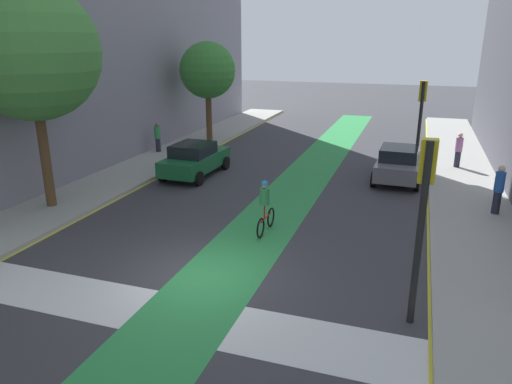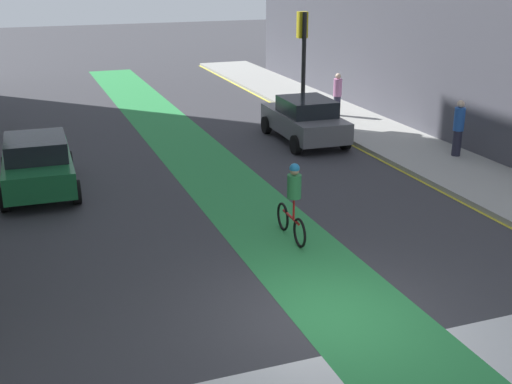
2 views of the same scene
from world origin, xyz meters
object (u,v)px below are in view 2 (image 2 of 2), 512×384
object	(u,v)px
traffic_signal_far_right	(303,48)
car_grey_right_far	(305,119)
cyclist_in_lane	(293,200)
pedestrian_sidewalk_right_a	(337,94)
car_green_left_far	(37,163)
pedestrian_sidewalk_right_b	(458,127)

from	to	relation	value
traffic_signal_far_right	car_grey_right_far	distance (m)	3.08
cyclist_in_lane	car_grey_right_far	bearing A→B (deg)	63.88
pedestrian_sidewalk_right_a	car_green_left_far	bearing A→B (deg)	-156.84
car_grey_right_far	cyclist_in_lane	world-z (taller)	cyclist_in_lane
car_grey_right_far	car_green_left_far	xyz separation A→B (m)	(-9.16, -2.28, 0.00)
cyclist_in_lane	pedestrian_sidewalk_right_a	distance (m)	12.56
traffic_signal_far_right	car_green_left_far	bearing A→B (deg)	-156.70
cyclist_in_lane	pedestrian_sidewalk_right_b	xyz separation A→B (m)	(7.51, 4.10, 0.11)
pedestrian_sidewalk_right_a	cyclist_in_lane	bearing A→B (deg)	-121.56
car_grey_right_far	car_green_left_far	world-z (taller)	same
pedestrian_sidewalk_right_b	cyclist_in_lane	bearing A→B (deg)	-151.39
car_grey_right_far	pedestrian_sidewalk_right_b	size ratio (longest dim) A/B	2.36
car_grey_right_far	cyclist_in_lane	xyz separation A→B (m)	(-3.88, -7.92, 0.17)
cyclist_in_lane	car_green_left_far	bearing A→B (deg)	133.11
car_green_left_far	cyclist_in_lane	bearing A→B (deg)	-46.89
pedestrian_sidewalk_right_a	car_grey_right_far	bearing A→B (deg)	-134.05
car_grey_right_far	pedestrian_sidewalk_right_b	distance (m)	5.28
pedestrian_sidewalk_right_a	pedestrian_sidewalk_right_b	size ratio (longest dim) A/B	0.95
car_grey_right_far	traffic_signal_far_right	bearing A→B (deg)	69.28
traffic_signal_far_right	cyclist_in_lane	xyz separation A→B (m)	(-4.63, -9.90, -2.06)
car_grey_right_far	pedestrian_sidewalk_right_b	bearing A→B (deg)	-46.46
car_grey_right_far	pedestrian_sidewalk_right_a	size ratio (longest dim) A/B	2.49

